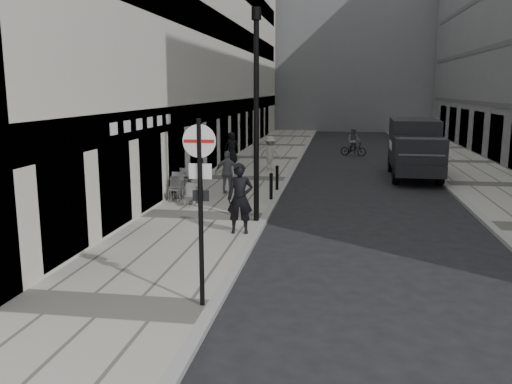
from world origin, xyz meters
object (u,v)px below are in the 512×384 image
walking_man (240,198)px  cyclist (353,145)px  lamppost (256,106)px  panel_van (415,145)px  sign_post (200,188)px

walking_man → cyclist: size_ratio=1.14×
lamppost → panel_van: (6.10, 10.12, -2.16)m
walking_man → lamppost: size_ratio=0.31×
sign_post → walking_man: bearing=90.6°
walking_man → sign_post: bearing=-93.7°
walking_man → lamppost: (0.23, 1.58, 2.57)m
lamppost → cyclist: lamppost is taller
sign_post → panel_van: 18.10m
sign_post → cyclist: (3.44, 25.24, -1.71)m
sign_post → lamppost: size_ratio=0.55×
walking_man → cyclist: 20.27m
lamppost → cyclist: 18.91m
lamppost → walking_man: bearing=-98.2°
walking_man → panel_van: size_ratio=0.34×
lamppost → cyclist: size_ratio=3.63×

